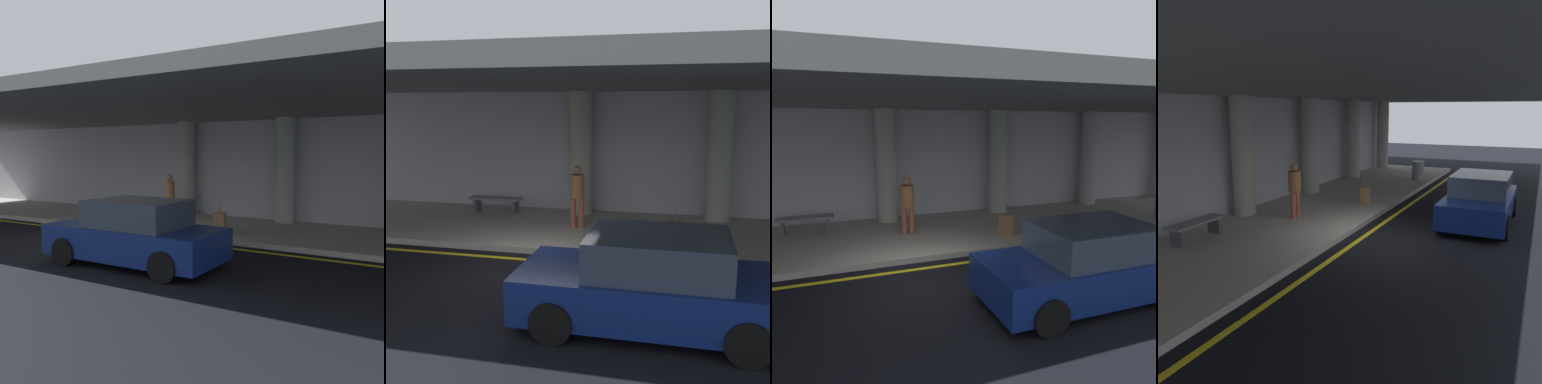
% 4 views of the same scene
% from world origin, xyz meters
% --- Properties ---
extents(ground_plane, '(60.00, 60.00, 0.00)m').
position_xyz_m(ground_plane, '(0.00, 0.00, 0.00)').
color(ground_plane, black).
extents(sidewalk, '(26.00, 4.20, 0.15)m').
position_xyz_m(sidewalk, '(0.00, 3.10, 0.07)').
color(sidewalk, '#A59D93').
rests_on(sidewalk, ground).
extents(lane_stripe_yellow, '(26.00, 0.14, 0.01)m').
position_xyz_m(lane_stripe_yellow, '(0.00, 0.60, 0.00)').
color(lane_stripe_yellow, yellow).
rests_on(lane_stripe_yellow, ground).
extents(support_column_far_left, '(0.67, 0.67, 3.65)m').
position_xyz_m(support_column_far_left, '(0.00, 4.73, 1.97)').
color(support_column_far_left, '#A4A390').
rests_on(support_column_far_left, sidewalk).
extents(support_column_left_mid, '(0.67, 0.67, 3.65)m').
position_xyz_m(support_column_left_mid, '(4.00, 4.73, 1.97)').
color(support_column_left_mid, '#9FA395').
rests_on(support_column_left_mid, sidewalk).
extents(ceiling_overhang, '(28.00, 13.20, 0.30)m').
position_xyz_m(ceiling_overhang, '(0.00, 2.60, 3.95)').
color(ceiling_overhang, slate).
rests_on(ceiling_overhang, support_column_far_left).
extents(terminal_back_wall, '(26.00, 0.30, 3.80)m').
position_xyz_m(terminal_back_wall, '(0.00, 5.35, 1.90)').
color(terminal_back_wall, '#B2B1B9').
rests_on(terminal_back_wall, ground).
extents(car_navy, '(4.10, 1.92, 1.50)m').
position_xyz_m(car_navy, '(2.67, -2.01, 0.71)').
color(car_navy, navy).
rests_on(car_navy, ground).
extents(person_waiting_for_ride, '(0.38, 0.38, 1.68)m').
position_xyz_m(person_waiting_for_ride, '(0.29, 3.05, 1.11)').
color(person_waiting_for_ride, '#9A4B3F').
rests_on(person_waiting_for_ride, sidewalk).
extents(suitcase_upright_primary, '(0.36, 0.22, 0.90)m').
position_xyz_m(suitcase_upright_primary, '(2.90, 1.87, 0.46)').
color(suitcase_upright_primary, '#966841').
rests_on(suitcase_upright_primary, sidewalk).
extents(bench_metal, '(1.60, 0.50, 0.48)m').
position_xyz_m(bench_metal, '(-2.53, 4.18, 0.50)').
color(bench_metal, slate).
rests_on(bench_metal, sidewalk).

